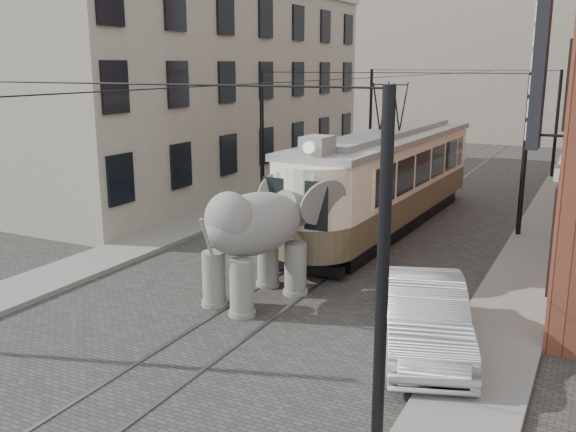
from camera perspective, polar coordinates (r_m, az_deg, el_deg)
The scene contains 10 objects.
ground at distance 20.74m, azimuth 3.26°, elevation -4.17°, with size 120.00×120.00×0.00m, color #3E3C39.
tram_rails at distance 20.74m, azimuth 3.26°, elevation -4.14°, with size 1.54×80.00×0.02m, color slate, non-canonical shape.
sidewalk_right at distance 19.27m, azimuth 19.94°, elevation -6.13°, with size 2.00×60.00×0.15m, color slate.
sidewalk_left at distance 23.94m, azimuth -11.16°, elevation -1.82°, with size 2.00×60.00×0.15m, color slate.
stucco_building at distance 33.90m, azimuth -7.18°, elevation 11.17°, with size 7.00×24.00×10.00m, color gray.
distant_block at distance 58.69m, azimuth 19.60°, elevation 13.37°, with size 28.00×10.00×14.00m, color gray.
catenary at distance 24.73m, azimuth 7.58°, elevation 5.72°, with size 11.00×30.20×6.00m, color black, non-canonical shape.
tram at distance 24.98m, azimuth 8.98°, elevation 5.26°, with size 2.90×14.05×5.58m, color beige, non-canonical shape.
elephant at distance 17.06m, azimuth -2.95°, elevation -2.29°, with size 2.96×5.37×3.29m, color slate, non-canonical shape.
parked_car at distance 14.60m, azimuth 12.15°, elevation -8.77°, with size 1.74×4.95×1.63m, color #9E9EA2.
Camera 1 is at (7.82, -18.16, 6.25)m, focal length 39.72 mm.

